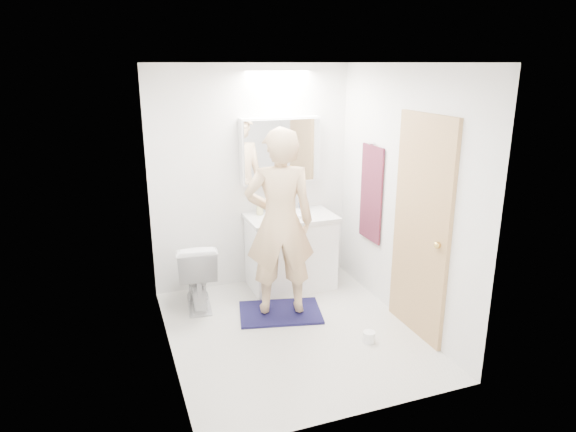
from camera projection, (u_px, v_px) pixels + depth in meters
name	position (u px, v px, depth m)	size (l,w,h in m)	color
floor	(292.00, 332.00, 4.72)	(2.50, 2.50, 0.00)	silver
ceiling	(293.00, 63.00, 4.02)	(2.50, 2.50, 0.00)	white
wall_back	(252.00, 178.00, 5.49)	(2.50, 2.50, 0.00)	white
wall_front	(361.00, 258.00, 3.25)	(2.50, 2.50, 0.00)	white
wall_left	(162.00, 221.00, 4.01)	(2.50, 2.50, 0.00)	white
wall_right	(403.00, 197.00, 4.73)	(2.50, 2.50, 0.00)	white
vanity_cabinet	(291.00, 253.00, 5.58)	(0.90, 0.55, 0.78)	white
countertop	(291.00, 217.00, 5.47)	(0.95, 0.58, 0.04)	white
sink_basin	(290.00, 214.00, 5.48)	(0.36, 0.36, 0.03)	white
faucet	(284.00, 203.00, 5.63)	(0.02, 0.02, 0.16)	#B5B6BA
medicine_cabinet	(280.00, 150.00, 5.44)	(0.88, 0.14, 0.70)	white
mirror_panel	(283.00, 151.00, 5.37)	(0.84, 0.01, 0.66)	silver
toilet	(197.00, 273.00, 5.14)	(0.39, 0.69, 0.71)	white
bath_rug	(280.00, 312.00, 5.06)	(0.80, 0.55, 0.02)	#191440
person	(280.00, 223.00, 4.78)	(0.66, 0.43, 1.81)	#D4AE7F
door	(421.00, 228.00, 4.47)	(0.04, 0.80, 2.00)	tan
door_knob	(437.00, 245.00, 4.20)	(0.06, 0.06, 0.06)	gold
towel	(371.00, 194.00, 5.25)	(0.02, 0.42, 1.00)	#15123A
towel_hook	(373.00, 144.00, 5.09)	(0.02, 0.02, 0.07)	silver
soap_bottle_a	(260.00, 206.00, 5.47)	(0.08, 0.08, 0.20)	beige
soap_bottle_b	(272.00, 205.00, 5.54)	(0.08, 0.08, 0.17)	#638ED5
toothbrush_cup	(302.00, 206.00, 5.66)	(0.09, 0.09, 0.08)	#3A60AE
toilet_paper_roll	(369.00, 337.00, 4.53)	(0.11, 0.11, 0.10)	white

